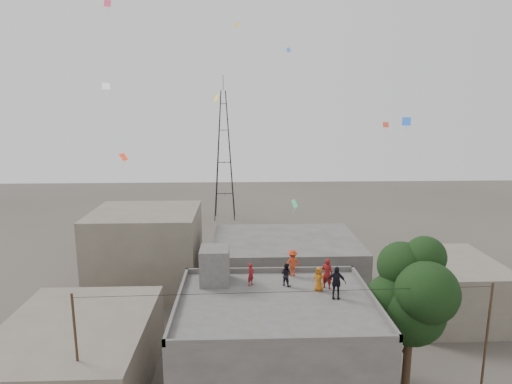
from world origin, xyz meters
TOP-DOWN VIEW (x-y plane):
  - main_building at (0.00, 0.00)m, footprint 10.00×8.00m
  - parapet at (0.00, 0.00)m, footprint 10.00×8.00m
  - stair_head_box at (-3.20, 2.60)m, footprint 1.60×1.80m
  - neighbor_west at (-11.00, 2.00)m, footprint 8.00×10.00m
  - neighbor_north at (2.00, 14.00)m, footprint 12.00×9.00m
  - neighbor_northwest at (-10.00, 16.00)m, footprint 9.00×8.00m
  - neighbor_east at (14.00, 10.00)m, footprint 7.00×8.00m
  - tree at (7.37, 0.60)m, footprint 4.90×4.60m
  - utility_line at (0.50, -1.25)m, footprint 20.12×0.62m
  - transmission_tower at (-4.00, 40.00)m, footprint 2.97×2.97m
  - person_red_adult at (2.91, 1.55)m, footprint 0.74×0.66m
  - person_orange_child at (2.40, 1.26)m, footprint 0.76×0.72m
  - person_dark_child at (0.73, 1.99)m, footprint 0.79×0.76m
  - person_dark_adult at (3.11, 0.30)m, footprint 1.06×0.59m
  - person_orange_adult at (1.25, 3.40)m, footprint 1.09×0.74m
  - person_red_child at (-1.20, 2.11)m, footprint 0.52×0.55m
  - kites at (-0.34, 8.80)m, footprint 19.64×15.93m

SIDE VIEW (x-z plane):
  - neighbor_west at x=-11.00m, z-range 0.00..4.00m
  - neighbor_east at x=14.00m, z-range 0.00..4.40m
  - neighbor_north at x=2.00m, z-range 0.00..5.00m
  - main_building at x=0.00m, z-range 0.00..6.10m
  - neighbor_northwest at x=-10.00m, z-range 0.00..7.00m
  - utility_line at x=0.50m, z-range 0.13..7.53m
  - tree at x=7.37m, z-range 1.55..10.65m
  - parapet at x=0.00m, z-range 6.10..6.40m
  - person_red_child at x=-1.20m, z-range 6.10..7.36m
  - person_dark_child at x=0.73m, z-range 6.10..7.39m
  - person_orange_child at x=2.40m, z-range 6.10..7.41m
  - person_orange_adult at x=1.25m, z-range 6.10..7.66m
  - person_red_adult at x=2.91m, z-range 6.10..7.79m
  - person_dark_adult at x=3.11m, z-range 6.10..7.81m
  - stair_head_box at x=-3.20m, z-range 6.10..8.10m
  - transmission_tower at x=-4.00m, z-range -0.93..19.07m
  - kites at x=-0.34m, z-range 10.25..23.16m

